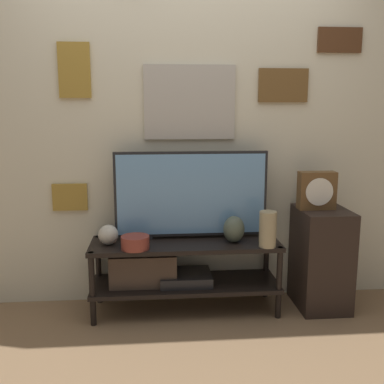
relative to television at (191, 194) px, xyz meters
name	(u,v)px	position (x,y,z in m)	size (l,w,h in m)	color
ground_plane	(188,326)	(-0.05, -0.34, -0.82)	(12.00, 12.00, 0.00)	#846647
wall_back	(183,117)	(-0.05, 0.17, 0.53)	(6.40, 0.08, 2.70)	beige
media_console	(171,268)	(-0.15, -0.09, -0.51)	(1.31, 0.42, 0.50)	black
television	(191,194)	(0.00, 0.00, 0.00)	(1.08, 0.05, 0.62)	black
vase_wide_bowl	(135,242)	(-0.39, -0.22, -0.28)	(0.19, 0.19, 0.09)	brown
vase_tall_ceramic	(268,229)	(0.49, -0.25, -0.20)	(0.12, 0.12, 0.24)	tan
vase_round_glass	(108,235)	(-0.58, -0.11, -0.25)	(0.14, 0.14, 0.14)	beige
vase_urn_stoneware	(234,229)	(0.29, -0.13, -0.23)	(0.15, 0.14, 0.19)	#4C5647
side_table	(321,258)	(0.93, -0.10, -0.46)	(0.34, 0.44, 0.72)	black
mantel_clock	(317,191)	(0.88, -0.09, 0.03)	(0.26, 0.11, 0.27)	brown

